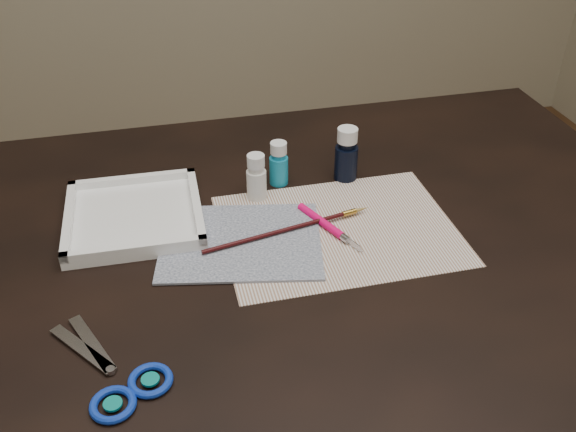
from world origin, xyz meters
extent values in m
cube|color=black|center=(0.00, 0.00, 0.38)|extent=(1.30, 0.90, 0.75)
cube|color=white|center=(0.08, 0.01, 0.75)|extent=(0.36, 0.28, 0.00)
cube|color=#121D37|center=(-0.07, 0.02, 0.75)|extent=(0.28, 0.24, 0.00)
cylinder|color=white|center=(-0.02, 0.14, 0.79)|extent=(0.04, 0.04, 0.08)
cylinder|color=#158BB2|center=(0.03, 0.17, 0.79)|extent=(0.04, 0.04, 0.08)
cylinder|color=black|center=(0.14, 0.16, 0.80)|extent=(0.04, 0.04, 0.10)
cube|color=white|center=(-0.22, 0.11, 0.76)|extent=(0.22, 0.22, 0.03)
camera|label=1|loc=(-0.18, -0.76, 1.34)|focal=40.00mm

